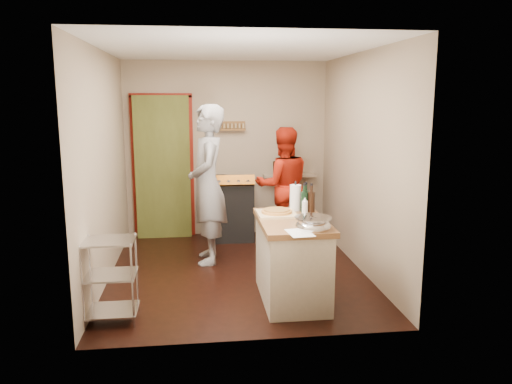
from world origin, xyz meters
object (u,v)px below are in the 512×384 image
person_stripe (208,185)px  stove (232,209)px  wire_shelving (110,276)px  island (292,257)px  person_red (283,185)px

person_stripe → stove: bearing=158.2°
wire_shelving → person_stripe: (0.95, 1.64, 0.56)m
island → stove: bearing=100.9°
wire_shelving → island: (1.78, 0.30, 0.02)m
island → person_red: size_ratio=0.75×
person_stripe → person_red: 1.35m
person_stripe → person_red: (1.09, 0.76, -0.16)m
stove → wire_shelving: stove is taller
stove → person_stripe: 1.19m
island → person_stripe: 1.66m
stove → island: 2.37m
person_stripe → person_red: size_ratio=1.20×
island → person_stripe: size_ratio=0.63×
stove → person_red: 0.84m
wire_shelving → island: 1.80m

